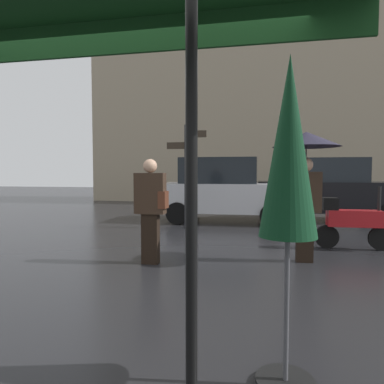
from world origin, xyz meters
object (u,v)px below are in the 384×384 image
pedestrian_with_umbrella (306,158)px  street_signpost (186,166)px  pedestrian_with_bag (151,205)px  parked_scooter (351,221)px  parked_car_right (327,189)px  folded_patio_umbrella_near (289,158)px  parked_car_left (224,189)px

pedestrian_with_umbrella → street_signpost: street_signpost is taller
pedestrian_with_bag → parked_scooter: 3.97m
parked_car_right → street_signpost: street_signpost is taller
parked_scooter → parked_car_right: parked_car_right is taller
folded_patio_umbrella_near → parked_car_left: 8.31m
pedestrian_with_umbrella → parked_car_left: pedestrian_with_umbrella is taller
folded_patio_umbrella_near → parked_car_left: folded_patio_umbrella_near is taller
parked_car_left → pedestrian_with_bag: bearing=-106.4°
parked_scooter → street_signpost: (-3.72, 1.85, 1.13)m
pedestrian_with_bag → street_signpost: (-0.20, 3.64, 0.71)m
pedestrian_with_umbrella → parked_car_right: pedestrian_with_umbrella is taller
street_signpost → parked_scooter: bearing=-26.5°
parked_car_right → street_signpost: 4.71m
parked_car_right → parked_car_left: bearing=-172.1°
pedestrian_with_bag → parked_scooter: size_ratio=1.19×
pedestrian_with_bag → parked_car_right: (3.82, 5.99, 0.00)m
pedestrian_with_bag → parked_car_right: 7.10m
parked_car_left → street_signpost: bearing=-128.0°
parked_scooter → street_signpost: bearing=135.6°
parked_scooter → street_signpost: street_signpost is taller
folded_patio_umbrella_near → parked_scooter: (1.57, 4.76, -1.04)m
parked_car_left → street_signpost: 1.93m
street_signpost → pedestrian_with_bag: bearing=-86.8°
pedestrian_with_umbrella → parked_car_left: 5.02m
parked_car_left → parked_scooter: bearing=-59.4°
parked_scooter → parked_car_left: size_ratio=0.35×
parked_car_right → pedestrian_with_umbrella: bearing=-109.6°
pedestrian_with_umbrella → parked_car_right: size_ratio=0.50×
parked_car_left → parked_car_right: (3.15, 0.77, -0.01)m
folded_patio_umbrella_near → pedestrian_with_umbrella: folded_patio_umbrella_near is taller
folded_patio_umbrella_near → parked_car_right: 9.18m
folded_patio_umbrella_near → pedestrian_with_bag: bearing=123.2°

